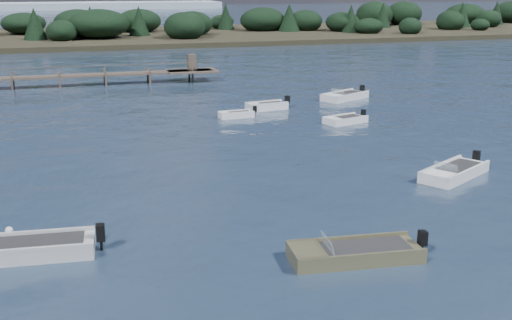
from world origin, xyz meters
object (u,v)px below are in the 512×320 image
object	(u,v)px
dinghy_mid_grey	(28,251)
tender_far_grey_b	(267,107)
tender_far_white	(236,116)
dinghy_mid_white_a	(354,255)
dinghy_extra_b	(345,121)
dinghy_mid_white_b	(454,174)
dinghy_extra_a	(345,97)

from	to	relation	value
dinghy_mid_grey	tender_far_grey_b	xyz separation A→B (m)	(17.03, 24.10, -0.00)
tender_far_grey_b	dinghy_mid_grey	bearing A→B (deg)	-125.25
tender_far_grey_b	tender_far_white	bearing A→B (deg)	-144.32
tender_far_grey_b	dinghy_mid_white_a	bearing A→B (deg)	-101.38
dinghy_mid_white_a	tender_far_grey_b	xyz separation A→B (m)	(5.61, 27.90, 0.02)
dinghy_mid_grey	dinghy_extra_b	bearing A→B (deg)	40.39
dinghy_mid_white_b	dinghy_mid_white_a	world-z (taller)	dinghy_mid_white_b
dinghy_mid_white_b	dinghy_extra_b	bearing A→B (deg)	89.55
dinghy_extra_a	dinghy_mid_grey	bearing A→B (deg)	-133.11
dinghy_mid_white_b	tender_far_white	size ratio (longest dim) A/B	1.66
tender_far_grey_b	dinghy_extra_a	bearing A→B (deg)	17.41
dinghy_mid_white_a	tender_far_grey_b	world-z (taller)	tender_far_grey_b
dinghy_extra_a	tender_far_grey_b	world-z (taller)	dinghy_extra_a
dinghy_extra_b	tender_far_white	bearing A→B (deg)	149.80
dinghy_mid_grey	dinghy_mid_white_b	xyz separation A→B (m)	(20.81, 4.06, -0.02)
dinghy_mid_white_b	tender_far_grey_b	distance (m)	20.39
dinghy_mid_white_a	tender_far_white	distance (m)	25.80
dinghy_mid_white_b	dinghy_extra_b	xyz separation A→B (m)	(0.11, 13.74, -0.02)
dinghy_extra_a	tender_far_grey_b	xyz separation A→B (m)	(-7.82, -2.45, 0.01)
tender_far_white	tender_far_grey_b	bearing A→B (deg)	35.68
dinghy_extra_a	dinghy_extra_b	world-z (taller)	dinghy_extra_a
dinghy_mid_white_b	dinghy_extra_a	size ratio (longest dim) A/B	1.00
dinghy_mid_white_b	dinghy_extra_b	size ratio (longest dim) A/B	1.37
dinghy_mid_grey	dinghy_extra_b	world-z (taller)	dinghy_mid_grey
tender_far_white	dinghy_extra_b	bearing A→B (deg)	-30.20
tender_far_grey_b	dinghy_extra_b	bearing A→B (deg)	-58.30
dinghy_mid_grey	tender_far_white	size ratio (longest dim) A/B	1.80
dinghy_mid_white_a	tender_far_grey_b	size ratio (longest dim) A/B	1.41
dinghy_mid_white_b	dinghy_extra_a	distance (m)	22.85
dinghy_extra_a	dinghy_extra_b	bearing A→B (deg)	-114.19
tender_far_white	dinghy_mid_white_b	bearing A→B (deg)	-68.86
dinghy_mid_grey	tender_far_grey_b	size ratio (longest dim) A/B	1.42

